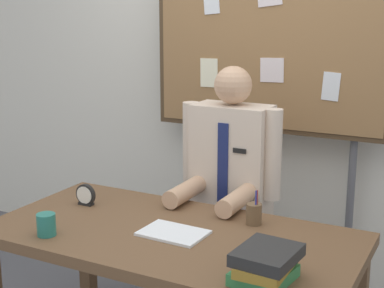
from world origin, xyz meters
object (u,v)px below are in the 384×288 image
(bulletin_board, at_px, (268,40))
(open_notebook, at_px, (173,233))
(coffee_mug, at_px, (46,225))
(book_stack, at_px, (266,264))
(person, at_px, (230,207))
(desk_clock, at_px, (86,196))
(pen_holder, at_px, (254,214))
(desk, at_px, (171,251))

(bulletin_board, height_order, open_notebook, bulletin_board)
(coffee_mug, bearing_deg, bulletin_board, 72.27)
(book_stack, bearing_deg, coffee_mug, -178.01)
(person, distance_m, open_notebook, 0.66)
(person, xyz_separation_m, coffee_mug, (-0.45, -0.91, 0.13))
(person, distance_m, desk_clock, 0.77)
(book_stack, height_order, coffee_mug, book_stack)
(pen_holder, bearing_deg, desk_clock, -170.28)
(person, height_order, book_stack, person)
(coffee_mug, distance_m, pen_holder, 0.90)
(bulletin_board, bearing_deg, open_notebook, -88.93)
(book_stack, height_order, pen_holder, pen_holder)
(bulletin_board, height_order, coffee_mug, bulletin_board)
(bulletin_board, relative_size, desk_clock, 19.81)
(bulletin_board, xyz_separation_m, desk_clock, (-0.55, -1.02, -0.72))
(person, relative_size, bulletin_board, 0.67)
(desk, xyz_separation_m, bulletin_board, (-0.00, 1.13, 0.86))
(coffee_mug, bearing_deg, desk, 31.79)
(person, bearing_deg, open_notebook, -88.12)
(person, xyz_separation_m, bulletin_board, (-0.00, 0.50, 0.85))
(book_stack, relative_size, pen_holder, 1.61)
(desk, distance_m, book_stack, 0.60)
(bulletin_board, bearing_deg, coffee_mug, -107.73)
(open_notebook, xyz_separation_m, coffee_mug, (-0.47, -0.26, 0.04))
(desk_clock, relative_size, pen_holder, 0.66)
(book_stack, relative_size, open_notebook, 0.93)
(desk, distance_m, pen_holder, 0.40)
(book_stack, distance_m, open_notebook, 0.55)
(open_notebook, height_order, desk_clock, desk_clock)
(person, distance_m, coffee_mug, 1.02)
(book_stack, distance_m, desk_clock, 1.13)
(book_stack, distance_m, coffee_mug, 0.97)
(book_stack, bearing_deg, open_notebook, 155.79)
(coffee_mug, bearing_deg, book_stack, 1.99)
(person, bearing_deg, coffee_mug, -116.34)
(person, relative_size, book_stack, 5.39)
(book_stack, xyz_separation_m, pen_holder, (-0.24, 0.50, -0.02))
(bulletin_board, relative_size, book_stack, 8.10)
(desk, xyz_separation_m, pen_holder, (0.28, 0.25, 0.14))
(book_stack, height_order, open_notebook, book_stack)
(person, xyz_separation_m, book_stack, (0.52, -0.88, 0.15))
(person, bearing_deg, pen_holder, -53.40)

